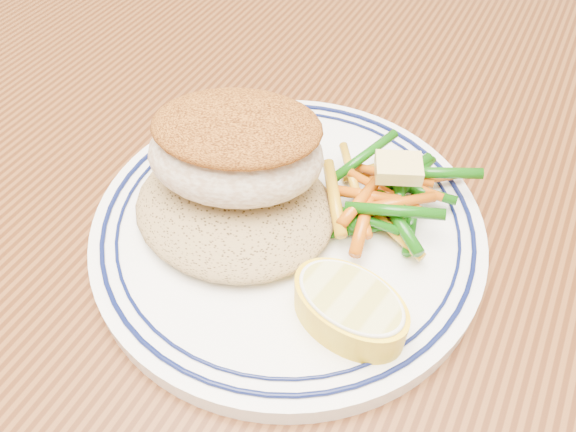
# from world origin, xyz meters

# --- Properties ---
(dining_table) EXTENTS (1.50, 0.90, 0.75)m
(dining_table) POSITION_xyz_m (0.00, 0.00, 0.65)
(dining_table) COLOR #44210D
(dining_table) RESTS_ON ground
(plate) EXTENTS (0.25, 0.25, 0.02)m
(plate) POSITION_xyz_m (0.03, -0.02, 0.76)
(plate) COLOR white
(plate) RESTS_ON dining_table
(rice_pilaf) EXTENTS (0.13, 0.12, 0.03)m
(rice_pilaf) POSITION_xyz_m (-0.01, -0.04, 0.78)
(rice_pilaf) COLOR olive
(rice_pilaf) RESTS_ON plate
(fish_fillet) EXTENTS (0.13, 0.11, 0.06)m
(fish_fillet) POSITION_xyz_m (-0.01, -0.02, 0.81)
(fish_fillet) COLOR beige
(fish_fillet) RESTS_ON rice_pilaf
(vegetable_pile) EXTENTS (0.10, 0.11, 0.03)m
(vegetable_pile) POSITION_xyz_m (0.08, 0.01, 0.78)
(vegetable_pile) COLOR #BA5109
(vegetable_pile) RESTS_ON plate
(butter_pat) EXTENTS (0.03, 0.03, 0.01)m
(butter_pat) POSITION_xyz_m (0.08, 0.02, 0.80)
(butter_pat) COLOR #E5CC70
(butter_pat) RESTS_ON vegetable_pile
(lemon_wedge) EXTENTS (0.07, 0.07, 0.03)m
(lemon_wedge) POSITION_xyz_m (0.09, -0.07, 0.78)
(lemon_wedge) COLOR yellow
(lemon_wedge) RESTS_ON plate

